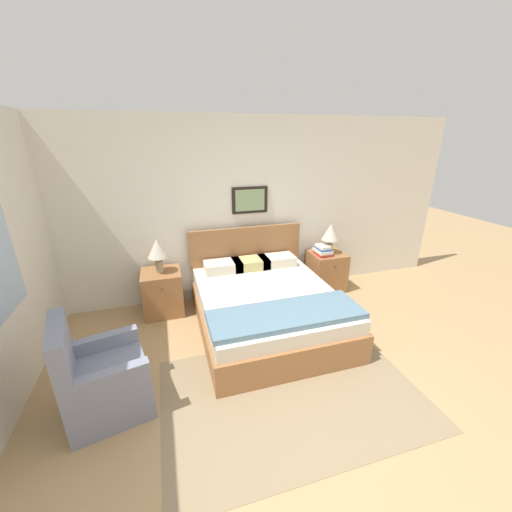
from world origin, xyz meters
name	(u,v)px	position (x,y,z in m)	size (l,w,h in m)	color
ground_plane	(309,438)	(0.00, 0.00, 0.00)	(16.00, 16.00, 0.00)	tan
wall_back	(232,211)	(0.00, 2.74, 1.30)	(7.12, 0.09, 2.60)	silver
area_rug_main	(292,393)	(0.05, 0.49, 0.00)	(2.43, 1.63, 0.01)	#897556
bed	(266,305)	(0.18, 1.67, 0.29)	(1.69, 2.03, 1.07)	#936038
armchair	(102,381)	(-1.62, 0.80, 0.32)	(0.79, 0.77, 0.96)	gray
nightstand_near_window	(163,292)	(-1.07, 2.41, 0.31)	(0.52, 0.53, 0.61)	#936038
nightstand_by_door	(326,271)	(1.44, 2.41, 0.31)	(0.52, 0.53, 0.61)	#936038
table_lamp_near_window	(157,250)	(-1.08, 2.40, 0.93)	(0.26, 0.26, 0.47)	gray
table_lamp_by_door	(330,233)	(1.45, 2.40, 0.93)	(0.26, 0.26, 0.47)	gray
book_thick_bottom	(322,253)	(1.32, 2.36, 0.63)	(0.20, 0.27, 0.04)	#B7332D
book_hardcover_middle	(323,251)	(1.32, 2.36, 0.68)	(0.23, 0.29, 0.04)	silver
book_novel_upper	(323,249)	(1.32, 2.36, 0.71)	(0.17, 0.24, 0.03)	#335693
book_slim_near_top	(323,246)	(1.32, 2.36, 0.75)	(0.18, 0.24, 0.04)	silver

